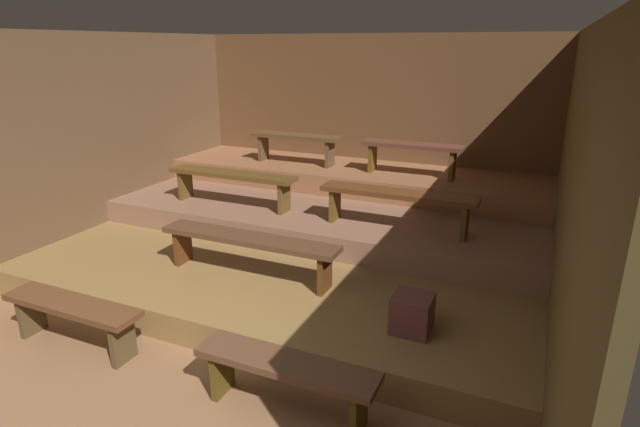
{
  "coord_description": "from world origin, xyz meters",
  "views": [
    {
      "loc": [
        2.37,
        -1.64,
        2.41
      ],
      "look_at": [
        0.16,
        3.31,
        0.6
      ],
      "focal_mm": 28.58,
      "sensor_mm": 36.0,
      "label": 1
    }
  ],
  "objects_px": {
    "bench_floor_right": "(286,372)",
    "bench_floor_left": "(72,312)",
    "bench_upper_left": "(295,141)",
    "bench_middle_left": "(232,178)",
    "wooden_crate_lower": "(412,313)",
    "bench_lower_center": "(249,243)",
    "bench_upper_right": "(412,150)",
    "bench_middle_right": "(397,199)"
  },
  "relations": [
    {
      "from": "bench_floor_left",
      "to": "bench_middle_left",
      "type": "height_order",
      "value": "bench_middle_left"
    },
    {
      "from": "bench_middle_left",
      "to": "wooden_crate_lower",
      "type": "bearing_deg",
      "value": -29.81
    },
    {
      "from": "bench_floor_right",
      "to": "bench_upper_left",
      "type": "bearing_deg",
      "value": 115.66
    },
    {
      "from": "bench_floor_right",
      "to": "bench_lower_center",
      "type": "xyz_separation_m",
      "value": [
        -1.07,
        1.29,
        0.28
      ]
    },
    {
      "from": "bench_lower_center",
      "to": "bench_middle_right",
      "type": "distance_m",
      "value": 1.63
    },
    {
      "from": "bench_floor_left",
      "to": "bench_middle_left",
      "type": "xyz_separation_m",
      "value": [
        -0.04,
        2.46,
        0.54
      ]
    },
    {
      "from": "bench_upper_right",
      "to": "bench_upper_left",
      "type": "bearing_deg",
      "value": 180.0
    },
    {
      "from": "bench_floor_left",
      "to": "bench_upper_right",
      "type": "bearing_deg",
      "value": 64.34
    },
    {
      "from": "bench_middle_right",
      "to": "bench_upper_left",
      "type": "bearing_deg",
      "value": 144.52
    },
    {
      "from": "bench_floor_left",
      "to": "wooden_crate_lower",
      "type": "distance_m",
      "value": 2.75
    },
    {
      "from": "bench_middle_right",
      "to": "bench_upper_left",
      "type": "height_order",
      "value": "bench_upper_left"
    },
    {
      "from": "bench_floor_right",
      "to": "bench_middle_left",
      "type": "xyz_separation_m",
      "value": [
        -2.01,
        2.46,
        0.54
      ]
    },
    {
      "from": "bench_floor_right",
      "to": "wooden_crate_lower",
      "type": "xyz_separation_m",
      "value": [
        0.61,
        0.95,
        0.09
      ]
    },
    {
      "from": "wooden_crate_lower",
      "to": "bench_lower_center",
      "type": "bearing_deg",
      "value": 168.75
    },
    {
      "from": "bench_floor_left",
      "to": "bench_upper_left",
      "type": "height_order",
      "value": "bench_upper_left"
    },
    {
      "from": "bench_middle_right",
      "to": "bench_upper_right",
      "type": "height_order",
      "value": "bench_upper_right"
    },
    {
      "from": "bench_floor_left",
      "to": "bench_middle_left",
      "type": "relative_size",
      "value": 0.77
    },
    {
      "from": "bench_floor_right",
      "to": "bench_upper_right",
      "type": "height_order",
      "value": "bench_upper_right"
    },
    {
      "from": "bench_floor_left",
      "to": "bench_floor_right",
      "type": "distance_m",
      "value": 1.97
    },
    {
      "from": "bench_upper_right",
      "to": "bench_floor_left",
      "type": "bearing_deg",
      "value": -115.66
    },
    {
      "from": "bench_lower_center",
      "to": "bench_upper_right",
      "type": "height_order",
      "value": "bench_upper_right"
    },
    {
      "from": "bench_floor_left",
      "to": "bench_upper_right",
      "type": "relative_size",
      "value": 0.99
    },
    {
      "from": "bench_middle_left",
      "to": "bench_middle_right",
      "type": "relative_size",
      "value": 1.0
    },
    {
      "from": "bench_middle_right",
      "to": "wooden_crate_lower",
      "type": "bearing_deg",
      "value": -69.31
    },
    {
      "from": "bench_floor_left",
      "to": "bench_upper_right",
      "type": "distance_m",
      "value": 4.27
    },
    {
      "from": "bench_upper_left",
      "to": "bench_floor_right",
      "type": "bearing_deg",
      "value": -64.34
    },
    {
      "from": "bench_floor_right",
      "to": "bench_floor_left",
      "type": "bearing_deg",
      "value": 180.0
    },
    {
      "from": "bench_floor_left",
      "to": "bench_middle_right",
      "type": "height_order",
      "value": "bench_middle_right"
    },
    {
      "from": "bench_lower_center",
      "to": "bench_middle_right",
      "type": "xyz_separation_m",
      "value": [
        1.11,
        1.17,
        0.26
      ]
    },
    {
      "from": "bench_lower_center",
      "to": "bench_middle_left",
      "type": "relative_size",
      "value": 1.1
    },
    {
      "from": "bench_lower_center",
      "to": "bench_upper_right",
      "type": "bearing_deg",
      "value": 69.86
    },
    {
      "from": "bench_upper_right",
      "to": "bench_middle_right",
      "type": "bearing_deg",
      "value": -81.5
    },
    {
      "from": "bench_lower_center",
      "to": "bench_upper_left",
      "type": "relative_size",
      "value": 1.42
    },
    {
      "from": "bench_floor_right",
      "to": "bench_lower_center",
      "type": "relative_size",
      "value": 0.7
    },
    {
      "from": "bench_floor_right",
      "to": "bench_lower_center",
      "type": "bearing_deg",
      "value": 129.74
    },
    {
      "from": "bench_lower_center",
      "to": "bench_floor_right",
      "type": "bearing_deg",
      "value": -50.26
    },
    {
      "from": "bench_floor_left",
      "to": "bench_upper_left",
      "type": "bearing_deg",
      "value": 87.64
    },
    {
      "from": "bench_lower_center",
      "to": "bench_upper_left",
      "type": "bearing_deg",
      "value": 106.65
    },
    {
      "from": "bench_floor_right",
      "to": "bench_upper_left",
      "type": "relative_size",
      "value": 0.99
    },
    {
      "from": "bench_floor_left",
      "to": "bench_floor_right",
      "type": "height_order",
      "value": "same"
    },
    {
      "from": "bench_upper_left",
      "to": "bench_middle_right",
      "type": "bearing_deg",
      "value": -35.48
    },
    {
      "from": "bench_lower_center",
      "to": "wooden_crate_lower",
      "type": "bearing_deg",
      "value": -11.25
    }
  ]
}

